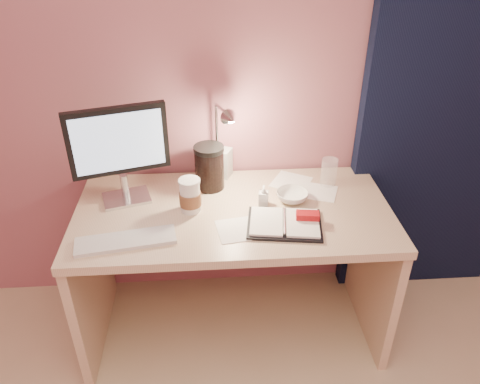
{
  "coord_description": "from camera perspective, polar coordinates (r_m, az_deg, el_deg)",
  "views": [
    {
      "loc": [
        -0.09,
        -0.34,
        1.88
      ],
      "look_at": [
        0.03,
        1.33,
        0.85
      ],
      "focal_mm": 35.0,
      "sensor_mm": 36.0,
      "label": 1
    }
  ],
  "objects": [
    {
      "name": "desk",
      "position": [
        2.26,
        -0.88,
        -5.85
      ],
      "size": [
        1.4,
        0.7,
        0.73
      ],
      "color": "beige",
      "rests_on": "ground"
    },
    {
      "name": "room",
      "position": [
        2.4,
        22.42,
        11.19
      ],
      "size": [
        3.5,
        3.5,
        3.5
      ],
      "color": "#C6B28E",
      "rests_on": "ground"
    },
    {
      "name": "lotion_bottle",
      "position": [
        2.08,
        2.88,
        -0.41
      ],
      "size": [
        0.05,
        0.05,
        0.1
      ],
      "primitive_type": "imported",
      "rotation": [
        0.0,
        0.0,
        -0.16
      ],
      "color": "silver",
      "rests_on": "desk"
    },
    {
      "name": "clear_cup",
      "position": [
        2.26,
        10.78,
        2.39
      ],
      "size": [
        0.08,
        0.08,
        0.13
      ],
      "primitive_type": "cylinder",
      "color": "white",
      "rests_on": "desk"
    },
    {
      "name": "product_box",
      "position": [
        2.3,
        -2.34,
        3.63
      ],
      "size": [
        0.12,
        0.11,
        0.14
      ],
      "primitive_type": "cube",
      "rotation": [
        0.0,
        0.0,
        -0.42
      ],
      "color": "silver",
      "rests_on": "desk"
    },
    {
      "name": "coffee_cup",
      "position": [
        2.04,
        -6.1,
        -0.51
      ],
      "size": [
        0.1,
        0.1,
        0.15
      ],
      "color": "silver",
      "rests_on": "desk"
    },
    {
      "name": "keyboard",
      "position": [
        1.93,
        -13.75,
        -5.78
      ],
      "size": [
        0.41,
        0.18,
        0.02
      ],
      "primitive_type": "cube",
      "rotation": [
        0.0,
        0.0,
        0.17
      ],
      "color": "silver",
      "rests_on": "desk"
    },
    {
      "name": "paper_c",
      "position": [
        2.29,
        6.25,
        1.24
      ],
      "size": [
        0.23,
        0.23,
        0.0
      ],
      "primitive_type": "cube",
      "rotation": [
        0.0,
        0.0,
        1.05
      ],
      "color": "white",
      "rests_on": "desk"
    },
    {
      "name": "paper_a",
      "position": [
        1.94,
        -0.27,
        -4.61
      ],
      "size": [
        0.19,
        0.19,
        0.0
      ],
      "primitive_type": "cube",
      "rotation": [
        0.0,
        0.0,
        0.16
      ],
      "color": "white",
      "rests_on": "desk"
    },
    {
      "name": "planner",
      "position": [
        1.98,
        5.68,
        -3.74
      ],
      "size": [
        0.34,
        0.27,
        0.05
      ],
      "rotation": [
        0.0,
        0.0,
        -0.14
      ],
      "color": "black",
      "rests_on": "desk"
    },
    {
      "name": "paper_b",
      "position": [
        2.22,
        9.72,
        -0.02
      ],
      "size": [
        0.19,
        0.19,
        0.0
      ],
      "primitive_type": "cube",
      "rotation": [
        0.0,
        0.0,
        -0.37
      ],
      "color": "white",
      "rests_on": "desk"
    },
    {
      "name": "bowl",
      "position": [
        2.14,
        6.38,
        -0.51
      ],
      "size": [
        0.17,
        0.17,
        0.04
      ],
      "primitive_type": "imported",
      "rotation": [
        0.0,
        0.0,
        -0.24
      ],
      "color": "white",
      "rests_on": "desk"
    },
    {
      "name": "monitor",
      "position": [
        2.07,
        -14.58,
        5.39
      ],
      "size": [
        0.41,
        0.2,
        0.45
      ],
      "rotation": [
        0.0,
        0.0,
        0.28
      ],
      "color": "silver",
      "rests_on": "desk"
    },
    {
      "name": "dark_jar",
      "position": [
        2.19,
        -3.74,
        2.78
      ],
      "size": [
        0.14,
        0.14,
        0.19
      ],
      "primitive_type": "cylinder",
      "color": "black",
      "rests_on": "desk"
    },
    {
      "name": "desk_lamp",
      "position": [
        2.13,
        -3.78,
        6.55
      ],
      "size": [
        0.15,
        0.25,
        0.4
      ],
      "rotation": [
        0.0,
        0.0,
        0.37
      ],
      "color": "silver",
      "rests_on": "desk"
    }
  ]
}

